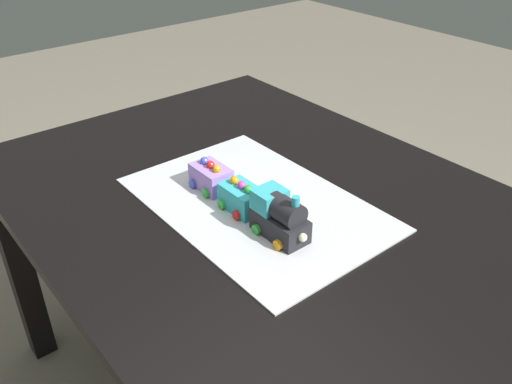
{
  "coord_description": "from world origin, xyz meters",
  "views": [
    {
      "loc": [
        -0.81,
        0.68,
        1.41
      ],
      "look_at": [
        -0.0,
        0.03,
        0.77
      ],
      "focal_mm": 37.68,
      "sensor_mm": 36.0,
      "label": 1
    }
  ],
  "objects_px": {
    "dining_table": "(265,237)",
    "cake_car_gondola_turquoise": "(242,197)",
    "cake_locomotive": "(280,216)",
    "cake_car_hopper_lavender": "(211,177)"
  },
  "relations": [
    {
      "from": "cake_locomotive",
      "to": "cake_car_gondola_turquoise",
      "type": "distance_m",
      "value": 0.13
    },
    {
      "from": "cake_car_hopper_lavender",
      "to": "cake_locomotive",
      "type": "bearing_deg",
      "value": -180.0
    },
    {
      "from": "dining_table",
      "to": "cake_locomotive",
      "type": "bearing_deg",
      "value": 151.35
    },
    {
      "from": "cake_locomotive",
      "to": "dining_table",
      "type": "bearing_deg",
      "value": -28.65
    },
    {
      "from": "cake_car_gondola_turquoise",
      "to": "cake_car_hopper_lavender",
      "type": "height_order",
      "value": "same"
    },
    {
      "from": "dining_table",
      "to": "cake_car_hopper_lavender",
      "type": "bearing_deg",
      "value": 30.07
    },
    {
      "from": "cake_locomotive",
      "to": "cake_car_gondola_turquoise",
      "type": "bearing_deg",
      "value": 0.0
    },
    {
      "from": "dining_table",
      "to": "cake_car_gondola_turquoise",
      "type": "relative_size",
      "value": 14.0
    },
    {
      "from": "dining_table",
      "to": "cake_car_gondola_turquoise",
      "type": "height_order",
      "value": "cake_car_gondola_turquoise"
    },
    {
      "from": "dining_table",
      "to": "cake_car_gondola_turquoise",
      "type": "distance_m",
      "value": 0.16
    }
  ]
}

